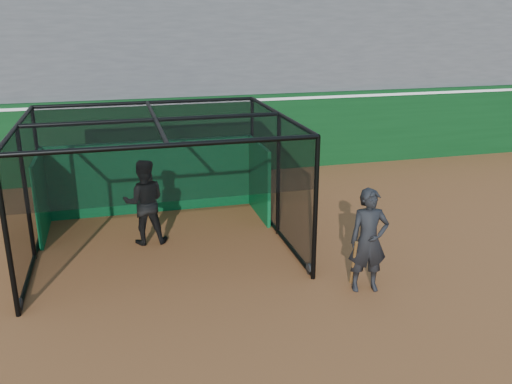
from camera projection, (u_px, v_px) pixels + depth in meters
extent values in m
plane|color=brown|center=(240.00, 303.00, 9.75)|extent=(120.00, 120.00, 0.00)
cube|color=#093312|center=(178.00, 137.00, 17.16)|extent=(50.00, 0.45, 2.50)
cube|color=white|center=(177.00, 102.00, 16.82)|extent=(50.00, 0.50, 0.08)
cube|color=#4C4C4F|center=(162.00, 45.00, 19.90)|extent=(50.00, 7.85, 7.75)
cube|color=#085125|center=(152.00, 177.00, 13.97)|extent=(5.29, 0.10, 1.90)
cylinder|color=black|center=(19.00, 304.00, 9.49)|extent=(0.08, 0.22, 0.22)
cylinder|color=black|center=(310.00, 269.00, 10.81)|extent=(0.08, 0.22, 0.22)
cylinder|color=black|center=(45.00, 218.00, 13.50)|extent=(0.08, 0.22, 0.22)
cylinder|color=black|center=(254.00, 200.00, 14.82)|extent=(0.08, 0.22, 0.22)
imported|color=black|center=(144.00, 202.00, 12.05)|extent=(0.99, 0.79, 1.94)
imported|color=black|center=(369.00, 241.00, 9.94)|extent=(0.79, 0.58, 1.98)
cylinder|color=#593819|center=(353.00, 263.00, 10.06)|extent=(0.15, 0.38, 0.99)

